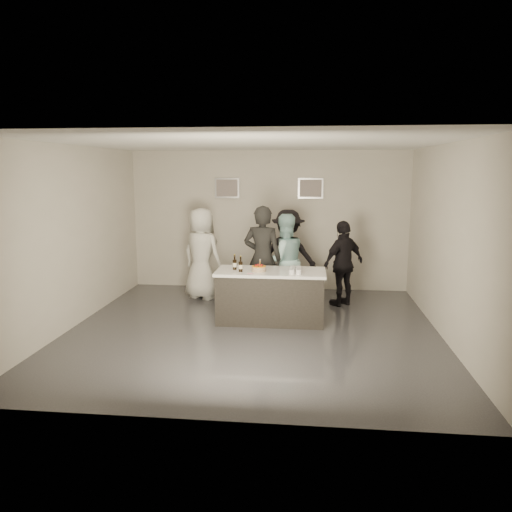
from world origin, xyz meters
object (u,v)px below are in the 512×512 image
object	(u,v)px
bar_counter	(271,296)
person_guest_right	(343,263)
person_main_blue	(284,261)
person_guest_back	(288,254)
person_main_black	(262,258)
person_guest_left	(202,254)
beer_bottle_a	(235,262)
beer_bottle_b	(241,264)
cake	(259,269)

from	to	relation	value
bar_counter	person_guest_right	xyz separation A→B (m)	(1.30, 1.20, 0.37)
person_main_blue	person_guest_back	world-z (taller)	person_guest_back
person_main_black	person_guest_back	size ratio (longest dim) A/B	1.08
bar_counter	person_guest_left	distance (m)	2.14
beer_bottle_a	person_guest_left	distance (m)	1.69
beer_bottle_b	person_guest_left	xyz separation A→B (m)	(-1.02, 1.59, -0.11)
bar_counter	beer_bottle_b	distance (m)	0.78
person_guest_left	person_guest_right	xyz separation A→B (m)	(2.82, -0.23, -0.10)
beer_bottle_b	bar_counter	bearing A→B (deg)	17.47
person_guest_right	bar_counter	bearing A→B (deg)	2.20
beer_bottle_b	beer_bottle_a	bearing A→B (deg)	128.32
bar_counter	person_guest_left	world-z (taller)	person_guest_left
bar_counter	person_main_black	xyz separation A→B (m)	(-0.21, 0.72, 0.53)
bar_counter	person_guest_back	world-z (taller)	person_guest_back
person_guest_right	cake	bearing A→B (deg)	-0.07
bar_counter	beer_bottle_a	xyz separation A→B (m)	(-0.62, 0.00, 0.58)
person_main_black	person_guest_left	bearing A→B (deg)	-19.91
bar_counter	beer_bottle_a	size ratio (longest dim) A/B	7.15
person_main_black	person_main_blue	world-z (taller)	person_main_black
person_main_black	person_guest_back	world-z (taller)	person_main_black
person_guest_left	person_guest_right	world-z (taller)	person_guest_left
cake	person_main_blue	world-z (taller)	person_main_blue
person_main_blue	person_guest_right	world-z (taller)	person_main_blue
person_main_blue	person_guest_back	distance (m)	0.69
person_guest_left	beer_bottle_a	bearing A→B (deg)	149.11
beer_bottle_a	beer_bottle_b	xyz separation A→B (m)	(0.13, -0.16, 0.00)
beer_bottle_b	person_guest_left	world-z (taller)	person_guest_left
beer_bottle_b	person_main_blue	size ratio (longest dim) A/B	0.15
person_guest_back	bar_counter	bearing A→B (deg)	90.83
person_main_black	cake	bearing A→B (deg)	99.95
beer_bottle_a	person_main_black	bearing A→B (deg)	60.02
bar_counter	cake	distance (m)	0.53
beer_bottle_a	person_main_black	size ratio (longest dim) A/B	0.13
person_guest_left	person_guest_back	distance (m)	1.75
beer_bottle_a	person_guest_right	bearing A→B (deg)	31.97
beer_bottle_a	person_guest_left	bearing A→B (deg)	121.97
person_main_blue	person_guest_right	xyz separation A→B (m)	(1.13, 0.20, -0.07)
person_main_black	person_guest_left	xyz separation A→B (m)	(-1.30, 0.72, -0.06)
person_main_blue	person_guest_back	xyz separation A→B (m)	(0.04, 0.69, 0.01)
beer_bottle_a	person_main_blue	world-z (taller)	person_main_blue
beer_bottle_b	cake	bearing A→B (deg)	14.88
cake	person_guest_right	distance (m)	1.97
cake	person_main_black	size ratio (longest dim) A/B	0.12
beer_bottle_a	person_guest_back	size ratio (longest dim) A/B	0.14
beer_bottle_a	person_guest_back	xyz separation A→B (m)	(0.84, 1.68, -0.13)
cake	person_guest_right	bearing A→B (deg)	40.52
person_main_black	person_guest_right	size ratio (longest dim) A/B	1.19
person_main_black	person_guest_left	distance (m)	1.49
person_main_black	person_guest_back	xyz separation A→B (m)	(0.43, 0.97, -0.08)
person_guest_left	cake	bearing A→B (deg)	158.25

